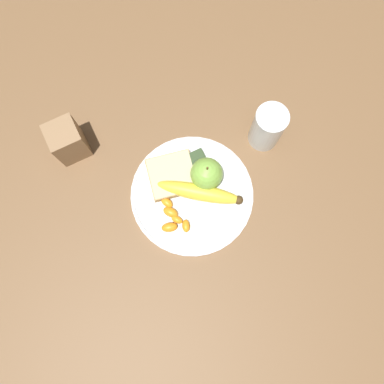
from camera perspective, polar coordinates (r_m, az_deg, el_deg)
The scene contains 14 objects.
ground_plane at distance 0.81m, azimuth 0.00°, elevation -0.52°, with size 3.00×3.00×0.00m, color brown.
plate at distance 0.80m, azimuth 0.00°, elevation -0.40°, with size 0.26×0.26×0.01m.
juice_glass at distance 0.82m, azimuth 11.38°, elevation 9.50°, with size 0.07×0.07×0.11m.
apple at distance 0.78m, azimuth 2.23°, elevation 2.79°, with size 0.07×0.07×0.08m.
banana at distance 0.78m, azimuth 1.20°, elevation -0.06°, with size 0.17×0.14×0.04m.
bread_slice at distance 0.80m, azimuth -3.05°, elevation 2.52°, with size 0.11×0.11×0.02m.
fork at distance 0.80m, azimuth 0.44°, elevation -0.20°, with size 0.03×0.20×0.00m.
jam_packet at distance 0.81m, azimuth 0.43°, elevation 4.56°, with size 0.05×0.04×0.02m.
orange_segment_0 at distance 0.78m, azimuth -3.44°, elevation -5.38°, with size 0.04×0.03×0.02m.
orange_segment_1 at distance 0.78m, azimuth -0.92°, elevation -5.19°, with size 0.02×0.03×0.02m.
orange_segment_2 at distance 0.79m, azimuth -3.86°, elevation -1.59°, with size 0.03×0.03×0.02m.
orange_segment_3 at distance 0.78m, azimuth -3.29°, elevation -3.09°, with size 0.04×0.04×0.02m.
orange_segment_4 at distance 0.78m, azimuth -2.31°, elevation -4.22°, with size 0.03×0.03×0.01m.
condiment_caddy at distance 0.84m, azimuth -18.41°, elevation 7.39°, with size 0.06×0.06×0.09m.
Camera 1 is at (-0.08, -0.16, 0.79)m, focal length 35.00 mm.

